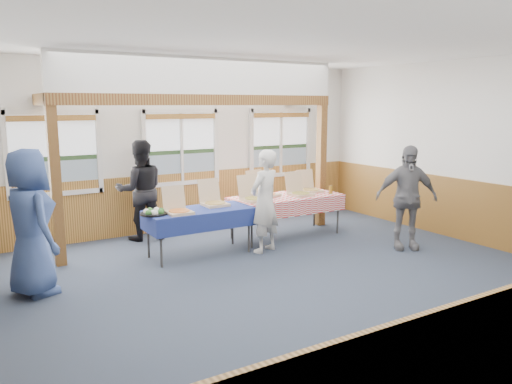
# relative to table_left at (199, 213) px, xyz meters

# --- Properties ---
(floor) EXTENTS (8.00, 8.00, 0.00)m
(floor) POSITION_rel_table_left_xyz_m (0.47, -1.68, -0.70)
(floor) COLOR #262C3E
(floor) RESTS_ON ground
(ceiling) EXTENTS (8.00, 8.00, 0.00)m
(ceiling) POSITION_rel_table_left_xyz_m (0.47, -1.68, 2.50)
(ceiling) COLOR white
(ceiling) RESTS_ON wall_back
(wall_back) EXTENTS (8.00, 0.00, 8.00)m
(wall_back) POSITION_rel_table_left_xyz_m (0.47, 1.82, 0.90)
(wall_back) COLOR silver
(wall_back) RESTS_ON floor
(wall_right) EXTENTS (0.00, 8.00, 8.00)m
(wall_right) POSITION_rel_table_left_xyz_m (4.47, -1.68, 0.90)
(wall_right) COLOR silver
(wall_right) RESTS_ON floor
(wainscot_back) EXTENTS (7.98, 0.05, 1.10)m
(wainscot_back) POSITION_rel_table_left_xyz_m (0.47, 1.80, -0.15)
(wainscot_back) COLOR brown
(wainscot_back) RESTS_ON floor
(wainscot_right) EXTENTS (0.05, 6.98, 1.10)m
(wainscot_right) POSITION_rel_table_left_xyz_m (4.45, -1.68, -0.15)
(wainscot_right) COLOR brown
(wainscot_right) RESTS_ON floor
(window_left) EXTENTS (1.56, 0.10, 1.46)m
(window_left) POSITION_rel_table_left_xyz_m (-1.83, 1.78, 0.98)
(window_left) COLOR silver
(window_left) RESTS_ON wall_back
(window_mid) EXTENTS (1.56, 0.10, 1.46)m
(window_mid) POSITION_rel_table_left_xyz_m (0.47, 1.78, 0.98)
(window_mid) COLOR silver
(window_mid) RESTS_ON wall_back
(window_right) EXTENTS (1.56, 0.10, 1.46)m
(window_right) POSITION_rel_table_left_xyz_m (2.77, 1.78, 0.98)
(window_right) COLOR silver
(window_right) RESTS_ON wall_back
(post_left) EXTENTS (0.15, 0.15, 2.40)m
(post_left) POSITION_rel_table_left_xyz_m (-2.03, 0.62, 0.50)
(post_left) COLOR #542A12
(post_left) RESTS_ON floor
(post_right) EXTENTS (0.15, 0.15, 2.40)m
(post_right) POSITION_rel_table_left_xyz_m (2.97, 0.62, 0.50)
(post_right) COLOR #542A12
(post_right) RESTS_ON floor
(cross_beam) EXTENTS (5.15, 0.18, 0.18)m
(cross_beam) POSITION_rel_table_left_xyz_m (0.47, 0.62, 1.79)
(cross_beam) COLOR #542A12
(cross_beam) RESTS_ON post_left
(table_left) EXTENTS (1.81, 1.07, 0.76)m
(table_left) POSITION_rel_table_left_xyz_m (0.00, 0.00, 0.00)
(table_left) COLOR #2E2E2E
(table_left) RESTS_ON floor
(table_right) EXTENTS (2.08, 0.92, 0.76)m
(table_right) POSITION_rel_table_left_xyz_m (1.87, 0.25, 0.01)
(table_right) COLOR #2E2E2E
(table_right) RESTS_ON floor
(pizza_box_a) EXTENTS (0.37, 0.45, 0.40)m
(pizza_box_a) POSITION_rel_table_left_xyz_m (-0.40, -0.11, 0.13)
(pizza_box_a) COLOR tan
(pizza_box_a) RESTS_ON table_left
(pizza_box_b) EXTENTS (0.39, 0.47, 0.42)m
(pizza_box_b) POSITION_rel_table_left_xyz_m (0.35, 0.16, 0.13)
(pizza_box_b) COLOR tan
(pizza_box_b) RESTS_ON table_left
(pizza_box_c) EXTENTS (0.41, 0.50, 0.43)m
(pizza_box_c) POSITION_rel_table_left_xyz_m (1.12, 0.16, 0.13)
(pizza_box_c) COLOR tan
(pizza_box_c) RESTS_ON table_right
(pizza_box_d) EXTENTS (0.56, 0.62, 0.46)m
(pizza_box_d) POSITION_rel_table_left_xyz_m (1.50, 0.45, 0.13)
(pizza_box_d) COLOR tan
(pizza_box_d) RESTS_ON table_right
(pizza_box_e) EXTENTS (0.38, 0.46, 0.41)m
(pizza_box_e) POSITION_rel_table_left_xyz_m (2.12, 0.18, 0.13)
(pizza_box_e) COLOR tan
(pizza_box_e) RESTS_ON table_right
(pizza_box_f) EXTENTS (0.41, 0.48, 0.40)m
(pizza_box_f) POSITION_rel_table_left_xyz_m (2.52, 0.40, 0.13)
(pizza_box_f) COLOR tan
(pizza_box_f) RESTS_ON table_right
(veggie_tray) EXTENTS (0.42, 0.42, 0.09)m
(veggie_tray) POSITION_rel_table_left_xyz_m (-0.75, -0.00, 0.09)
(veggie_tray) COLOR black
(veggie_tray) RESTS_ON table_left
(drink_glass) EXTENTS (0.07, 0.07, 0.15)m
(drink_glass) POSITION_rel_table_left_xyz_m (2.72, 0.00, 0.14)
(drink_glass) COLOR #8A6017
(drink_glass) RESTS_ON table_right
(woman_white) EXTENTS (0.73, 0.61, 1.70)m
(woman_white) POSITION_rel_table_left_xyz_m (1.00, -0.38, 0.15)
(woman_white) COLOR silver
(woman_white) RESTS_ON floor
(woman_black) EXTENTS (0.98, 0.82, 1.80)m
(woman_black) POSITION_rel_table_left_xyz_m (-0.48, 1.42, 0.20)
(woman_black) COLOR black
(woman_black) RESTS_ON floor
(man_blue) EXTENTS (0.83, 1.05, 1.88)m
(man_blue) POSITION_rel_table_left_xyz_m (-2.53, -0.43, 0.25)
(man_blue) COLOR #334980
(man_blue) RESTS_ON floor
(person_grey) EXTENTS (1.10, 0.89, 1.75)m
(person_grey) POSITION_rel_table_left_xyz_m (3.13, -1.46, 0.18)
(person_grey) COLOR slate
(person_grey) RESTS_ON floor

